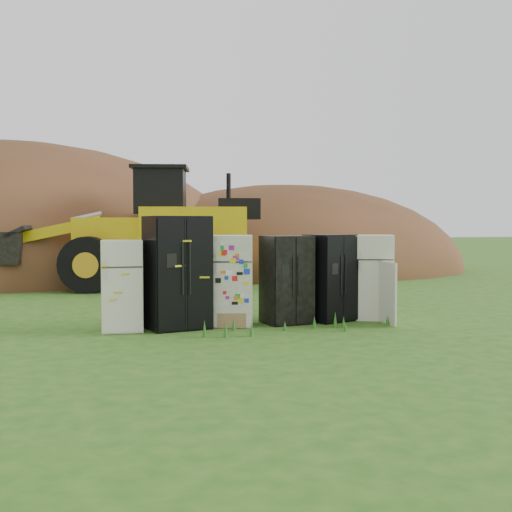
{
  "coord_description": "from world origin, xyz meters",
  "views": [
    {
      "loc": [
        -3.5,
        -11.26,
        1.88
      ],
      "look_at": [
        0.49,
        2.0,
        1.16
      ],
      "focal_mm": 45.0,
      "sensor_mm": 36.0,
      "label": 1
    }
  ],
  "objects": [
    {
      "name": "ground",
      "position": [
        0.0,
        0.0,
        0.0
      ],
      "size": [
        120.0,
        120.0,
        0.0
      ],
      "primitive_type": "plane",
      "color": "#215416",
      "rests_on": "ground"
    },
    {
      "name": "fridge_leftmost",
      "position": [
        -2.53,
        0.01,
        0.79
      ],
      "size": [
        0.75,
        0.72,
        1.58
      ],
      "primitive_type": null,
      "rotation": [
        0.0,
        0.0,
        -0.08
      ],
      "color": "silver",
      "rests_on": "ground"
    },
    {
      "name": "fridge_black_side",
      "position": [
        -1.57,
        -0.0,
        1.0
      ],
      "size": [
        1.17,
        1.0,
        2.0
      ],
      "primitive_type": null,
      "rotation": [
        0.0,
        0.0,
        0.18
      ],
      "color": "black",
      "rests_on": "ground"
    },
    {
      "name": "fridge_sticker",
      "position": [
        -0.56,
        0.03,
        0.83
      ],
      "size": [
        0.89,
        0.86,
        1.65
      ],
      "primitive_type": null,
      "rotation": [
        0.0,
        0.0,
        -0.28
      ],
      "color": "silver",
      "rests_on": "ground"
    },
    {
      "name": "fridge_dark_mid",
      "position": [
        0.48,
        -0.02,
        0.82
      ],
      "size": [
        0.92,
        0.79,
        1.64
      ],
      "primitive_type": null,
      "rotation": [
        0.0,
        0.0,
        0.13
      ],
      "color": "black",
      "rests_on": "ground"
    },
    {
      "name": "fridge_black_right",
      "position": [
        1.37,
        0.04,
        0.83
      ],
      "size": [
        1.01,
        0.92,
        1.66
      ],
      "primitive_type": null,
      "rotation": [
        0.0,
        0.0,
        0.34
      ],
      "color": "black",
      "rests_on": "ground"
    },
    {
      "name": "fridge_open_door",
      "position": [
        2.29,
        0.01,
        0.82
      ],
      "size": [
        0.96,
        0.93,
        1.64
      ],
      "primitive_type": null,
      "rotation": [
        0.0,
        0.0,
        -0.43
      ],
      "color": "silver",
      "rests_on": "ground"
    },
    {
      "name": "wheel_loader",
      "position": [
        -1.67,
        7.33,
        1.74
      ],
      "size": [
        7.68,
        4.57,
        3.48
      ],
      "primitive_type": null,
      "rotation": [
        0.0,
        0.0,
        -0.24
      ],
      "color": "gold",
      "rests_on": "ground"
    },
    {
      "name": "dirt_mound_right",
      "position": [
        4.78,
        12.17,
        0.0
      ],
      "size": [
        14.36,
        10.53,
        6.68
      ],
      "primitive_type": "ellipsoid",
      "color": "#432B15",
      "rests_on": "ground"
    },
    {
      "name": "dirt_mound_left",
      "position": [
        -5.35,
        13.63,
        0.0
      ],
      "size": [
        18.12,
        13.59,
        9.61
      ],
      "primitive_type": "ellipsoid",
      "color": "#432B15",
      "rests_on": "ground"
    },
    {
      "name": "dirt_mound_back",
      "position": [
        -0.07,
        17.8,
        0.0
      ],
      "size": [
        17.38,
        11.58,
        5.64
      ],
      "primitive_type": "ellipsoid",
      "color": "#432B15",
      "rests_on": "ground"
    }
  ]
}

